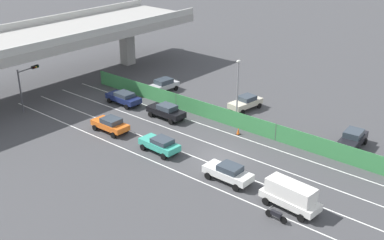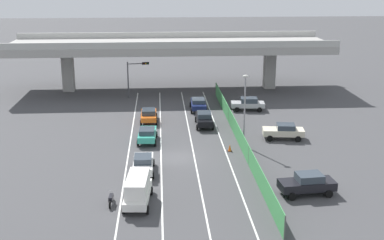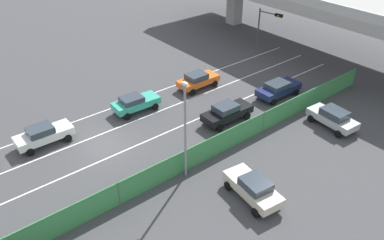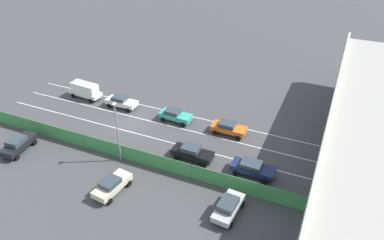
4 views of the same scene
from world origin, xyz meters
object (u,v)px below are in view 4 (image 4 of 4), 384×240
object	(u,v)px
car_sedan_black	(192,152)
traffic_cone	(118,147)
car_sedan_navy	(253,168)
motorcycle	(94,89)
car_taxi_orange	(228,128)
parked_sedan_cream	(112,185)
parked_sedan_dark	(18,144)
car_taxi_teal	(175,115)
traffic_light	(337,122)
car_sedan_white	(121,101)
car_van_white	(85,90)
street_lamp	(117,127)
parked_wagon_silver	(228,207)

from	to	relation	value
car_sedan_black	traffic_cone	bearing A→B (deg)	-78.23
car_sedan_navy	motorcycle	distance (m)	28.22
car_taxi_orange	parked_sedan_cream	world-z (taller)	parked_sedan_cream
car_sedan_navy	parked_sedan_dark	size ratio (longest dim) A/B	1.02
car_taxi_teal	car_sedan_black	xyz separation A→B (m)	(6.47, 5.24, 0.05)
traffic_light	car_sedan_white	bearing A→B (deg)	-86.37
car_van_white	car_taxi_orange	world-z (taller)	car_van_white
traffic_light	street_lamp	xyz separation A→B (m)	(11.86, -21.32, 0.84)
parked_sedan_cream	traffic_cone	distance (m)	7.17
car_taxi_teal	car_sedan_black	bearing A→B (deg)	39.01
car_van_white	car_sedan_white	size ratio (longest dim) A/B	1.11
car_sedan_white	car_taxi_orange	distance (m)	15.70
parked_sedan_dark	traffic_light	world-z (taller)	traffic_light
motorcycle	parked_wagon_silver	distance (m)	30.38
parked_wagon_silver	traffic_cone	size ratio (longest dim) A/B	5.91
car_taxi_teal	car_sedan_white	size ratio (longest dim) A/B	0.97
motorcycle	parked_sedan_cream	xyz separation A→B (m)	(17.07, 14.63, 0.45)
car_sedan_white	motorcycle	size ratio (longest dim) A/B	2.29
parked_sedan_cream	car_sedan_navy	bearing A→B (deg)	124.08
parked_sedan_dark	parked_wagon_silver	size ratio (longest dim) A/B	1.05
car_van_white	car_sedan_black	xyz separation A→B (m)	(6.92, 19.85, -0.35)
car_taxi_teal	motorcycle	distance (m)	14.86
car_sedan_white	traffic_light	distance (m)	27.90
car_taxi_teal	street_lamp	xyz separation A→B (m)	(9.90, -1.99, 3.63)
parked_sedan_cream	car_sedan_black	bearing A→B (deg)	146.99
car_sedan_navy	traffic_light	bearing A→B (deg)	139.13
car_sedan_navy	parked_wagon_silver	bearing A→B (deg)	-4.65
car_taxi_teal	traffic_light	world-z (taller)	traffic_light
parked_wagon_silver	street_lamp	size ratio (longest dim) A/B	0.59
car_sedan_white	traffic_cone	world-z (taller)	car_sedan_white
car_sedan_navy	traffic_cone	bearing A→B (deg)	-82.87
car_sedan_black	traffic_cone	size ratio (longest dim) A/B	6.38
parked_sedan_dark	parked_wagon_silver	bearing A→B (deg)	90.84
car_taxi_teal	car_taxi_orange	distance (m)	7.31
car_van_white	parked_sedan_dark	bearing A→B (deg)	3.37
car_van_white	traffic_light	size ratio (longest dim) A/B	0.97
car_sedan_white	parked_sedan_dark	xyz separation A→B (m)	(13.31, -5.42, 0.06)
car_sedan_navy	traffic_light	distance (m)	11.31
parked_sedan_cream	car_van_white	bearing A→B (deg)	-135.79
car_sedan_navy	car_taxi_teal	bearing A→B (deg)	-117.52
parked_wagon_silver	parked_sedan_dark	bearing A→B (deg)	-89.16
car_sedan_navy	traffic_cone	world-z (taller)	car_sedan_navy
street_lamp	traffic_cone	bearing A→B (deg)	-138.73
car_taxi_orange	traffic_cone	world-z (taller)	car_taxi_orange
car_van_white	traffic_cone	world-z (taller)	car_van_white
car_taxi_orange	car_sedan_white	bearing A→B (deg)	-90.89
parked_wagon_silver	traffic_light	world-z (taller)	traffic_light
car_van_white	traffic_light	distance (m)	34.05
car_sedan_white	car_sedan_black	xyz separation A→B (m)	(6.68, 13.63, 0.02)
motorcycle	car_taxi_teal	bearing A→B (deg)	80.25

